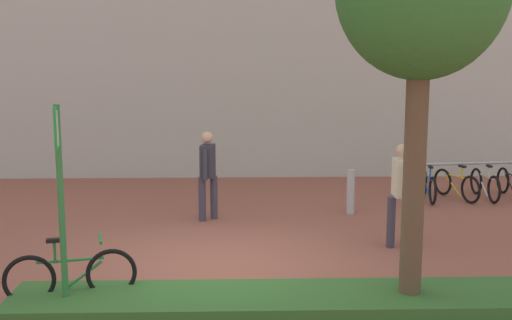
{
  "coord_description": "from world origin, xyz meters",
  "views": [
    {
      "loc": [
        0.26,
        -9.24,
        3.15
      ],
      "look_at": [
        0.57,
        1.88,
        1.32
      ],
      "focal_mm": 44.76,
      "sensor_mm": 36.0,
      "label": 1
    }
  ],
  "objects_px": {
    "bike_rack_cluster": "(471,183)",
    "person_shirt_white": "(401,188)",
    "bike_at_sign": "(71,275)",
    "parking_sign_post": "(60,178)",
    "person_suited_navy": "(208,170)",
    "bollard_steel": "(351,192)"
  },
  "relations": [
    {
      "from": "bollard_steel",
      "to": "parking_sign_post",
      "type": "bearing_deg",
      "value": -133.04
    },
    {
      "from": "parking_sign_post",
      "to": "person_suited_navy",
      "type": "xyz_separation_m",
      "value": [
        1.59,
        4.34,
        -0.69
      ]
    },
    {
      "from": "parking_sign_post",
      "to": "bike_at_sign",
      "type": "distance_m",
      "value": 1.34
    },
    {
      "from": "parking_sign_post",
      "to": "bike_at_sign",
      "type": "relative_size",
      "value": 1.56
    },
    {
      "from": "bike_at_sign",
      "to": "bike_rack_cluster",
      "type": "height_order",
      "value": "bike_at_sign"
    },
    {
      "from": "bike_at_sign",
      "to": "bollard_steel",
      "type": "xyz_separation_m",
      "value": [
        4.41,
        4.52,
        0.1
      ]
    },
    {
      "from": "bike_at_sign",
      "to": "bike_rack_cluster",
      "type": "xyz_separation_m",
      "value": [
        7.31,
        5.79,
        -0.0
      ]
    },
    {
      "from": "bike_rack_cluster",
      "to": "person_shirt_white",
      "type": "distance_m",
      "value": 4.31
    },
    {
      "from": "bike_rack_cluster",
      "to": "bollard_steel",
      "type": "distance_m",
      "value": 3.17
    },
    {
      "from": "parking_sign_post",
      "to": "person_shirt_white",
      "type": "xyz_separation_m",
      "value": [
        4.87,
        2.54,
        -0.69
      ]
    },
    {
      "from": "bike_rack_cluster",
      "to": "person_suited_navy",
      "type": "distance_m",
      "value": 6.01
    },
    {
      "from": "person_shirt_white",
      "to": "bike_at_sign",
      "type": "bearing_deg",
      "value": -154.48
    },
    {
      "from": "bike_rack_cluster",
      "to": "person_shirt_white",
      "type": "height_order",
      "value": "person_shirt_white"
    },
    {
      "from": "parking_sign_post",
      "to": "bollard_steel",
      "type": "relative_size",
      "value": 2.86
    },
    {
      "from": "person_suited_navy",
      "to": "bike_rack_cluster",
      "type": "bearing_deg",
      "value": 16.33
    },
    {
      "from": "parking_sign_post",
      "to": "bike_at_sign",
      "type": "height_order",
      "value": "parking_sign_post"
    },
    {
      "from": "person_shirt_white",
      "to": "person_suited_navy",
      "type": "height_order",
      "value": "same"
    },
    {
      "from": "person_suited_navy",
      "to": "person_shirt_white",
      "type": "bearing_deg",
      "value": -28.74
    },
    {
      "from": "parking_sign_post",
      "to": "bike_at_sign",
      "type": "xyz_separation_m",
      "value": [
        0.02,
        0.23,
        -1.33
      ]
    },
    {
      "from": "bike_rack_cluster",
      "to": "person_suited_navy",
      "type": "bearing_deg",
      "value": -163.67
    },
    {
      "from": "person_shirt_white",
      "to": "person_suited_navy",
      "type": "bearing_deg",
      "value": 151.26
    },
    {
      "from": "bike_rack_cluster",
      "to": "person_suited_navy",
      "type": "relative_size",
      "value": 1.54
    }
  ]
}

